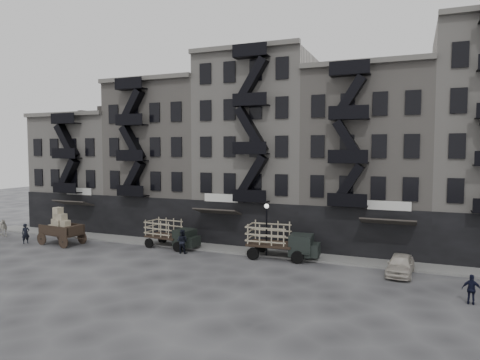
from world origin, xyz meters
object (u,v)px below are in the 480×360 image
at_px(wagon, 60,223).
at_px(car_east, 400,265).
at_px(horse, 0,227).
at_px(pedestrian_west, 26,234).
at_px(policeman, 472,289).
at_px(pedestrian_mid, 182,241).
at_px(stake_truck_east, 281,239).
at_px(stake_truck_west, 171,232).

relative_size(wagon, car_east, 1.02).
xyz_separation_m(horse, pedestrian_west, (5.06, -1.44, 0.02)).
relative_size(wagon, policeman, 2.50).
relative_size(pedestrian_mid, policeman, 1.18).
bearing_deg(stake_truck_east, car_east, -10.43).
bearing_deg(horse, pedestrian_west, -93.67).
relative_size(stake_truck_east, pedestrian_west, 3.12).
bearing_deg(horse, pedestrian_mid, -75.73).
bearing_deg(car_east, pedestrian_mid, -174.82).
height_order(stake_truck_west, car_east, stake_truck_west).
bearing_deg(pedestrian_west, pedestrian_mid, -54.58).
xyz_separation_m(horse, policeman, (40.81, -3.53, -0.06)).
distance_m(stake_truck_west, pedestrian_west, 13.67).
height_order(stake_truck_west, pedestrian_west, stake_truck_west).
relative_size(stake_truck_west, policeman, 3.01).
xyz_separation_m(pedestrian_west, pedestrian_mid, (15.06, 2.15, 0.08)).
bearing_deg(stake_truck_west, wagon, -159.97).
distance_m(pedestrian_mid, policeman, 21.12).
height_order(pedestrian_west, policeman, pedestrian_west).
bearing_deg(pedestrian_west, policeman, -66.06).
distance_m(stake_truck_west, pedestrian_mid, 2.33).
bearing_deg(pedestrian_mid, wagon, 0.47).
relative_size(horse, stake_truck_east, 0.37).
bearing_deg(policeman, horse, -0.06).
distance_m(wagon, pedestrian_west, 3.51).
height_order(horse, pedestrian_mid, pedestrian_mid).
xyz_separation_m(wagon, policeman, (32.52, -3.03, -1.08)).
height_order(car_east, pedestrian_mid, pedestrian_mid).
distance_m(wagon, stake_truck_east, 20.04).
relative_size(horse, policeman, 1.26).
distance_m(horse, stake_truck_west, 18.39).
xyz_separation_m(horse, wagon, (8.29, -0.50, 1.03)).
xyz_separation_m(stake_truck_west, pedestrian_west, (-13.21, -3.50, -0.48)).
xyz_separation_m(stake_truck_east, car_east, (8.84, -1.05, -0.90)).
xyz_separation_m(stake_truck_east, pedestrian_mid, (-8.04, -1.37, -0.61)).
bearing_deg(policeman, pedestrian_mid, -6.70).
xyz_separation_m(wagon, stake_truck_west, (9.98, 2.55, -0.52)).
distance_m(car_east, pedestrian_west, 32.04).
bearing_deg(stake_truck_west, policeman, -8.24).
height_order(stake_truck_east, pedestrian_west, stake_truck_east).
relative_size(pedestrian_west, policeman, 1.09).
bearing_deg(pedestrian_west, stake_truck_west, -47.88).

